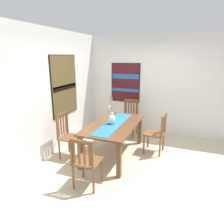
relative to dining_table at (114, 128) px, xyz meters
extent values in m
cube|color=beige|center=(-0.08, -0.50, -0.64)|extent=(6.40, 6.40, 0.03)
cube|color=silver|center=(-0.08, 1.36, 0.72)|extent=(6.40, 0.12, 2.70)
cube|color=silver|center=(1.78, -0.50, 0.72)|extent=(0.12, 6.40, 2.70)
cube|color=brown|center=(0.00, 0.00, 0.09)|extent=(1.75, 0.94, 0.03)
cube|color=brown|center=(-0.79, -0.39, -0.28)|extent=(0.08, 0.08, 0.70)
cube|color=brown|center=(0.79, -0.39, -0.28)|extent=(0.08, 0.08, 0.70)
cube|color=brown|center=(-0.79, 0.39, -0.28)|extent=(0.08, 0.08, 0.70)
cube|color=brown|center=(0.79, 0.39, -0.28)|extent=(0.08, 0.08, 0.70)
cube|color=#236B93|center=(0.00, 0.00, 0.11)|extent=(1.61, 0.36, 0.01)
ellipsoid|color=silver|center=(-0.05, 0.03, 0.21)|extent=(0.17, 0.14, 0.22)
cylinder|color=silver|center=(-0.05, 0.03, 0.33)|extent=(0.07, 0.07, 0.04)
cylinder|color=#997F5B|center=(-0.01, -0.03, 0.49)|extent=(0.07, 0.13, 0.28)
cylinder|color=#997F5B|center=(0.00, 0.04, 0.51)|extent=(0.10, 0.03, 0.32)
cylinder|color=#997F5B|center=(-0.12, 0.03, 0.55)|extent=(0.15, 0.01, 0.39)
cylinder|color=#997F5B|center=(-0.02, 0.05, 0.55)|extent=(0.07, 0.06, 0.40)
sphere|color=silver|center=(-0.04, 0.08, 0.48)|extent=(0.06, 0.06, 0.06)
cube|color=brown|center=(0.45, -0.81, -0.18)|extent=(0.45, 0.45, 0.03)
cylinder|color=brown|center=(0.28, -0.61, -0.41)|extent=(0.04, 0.04, 0.44)
cylinder|color=brown|center=(0.64, -0.64, -0.41)|extent=(0.04, 0.04, 0.44)
cylinder|color=brown|center=(0.25, -0.97, -0.41)|extent=(0.04, 0.04, 0.44)
cylinder|color=brown|center=(0.61, -1.00, -0.41)|extent=(0.04, 0.04, 0.44)
cube|color=brown|center=(0.25, -0.98, 0.06)|extent=(0.04, 0.04, 0.46)
cube|color=brown|center=(0.61, -1.01, 0.06)|extent=(0.04, 0.04, 0.46)
cube|color=brown|center=(0.43, -1.00, 0.26)|extent=(0.38, 0.06, 0.06)
cube|color=brown|center=(0.32, -0.99, 0.05)|extent=(0.04, 0.02, 0.37)
cube|color=brown|center=(0.43, -1.00, 0.05)|extent=(0.04, 0.02, 0.37)
cube|color=brown|center=(0.55, -1.00, 0.05)|extent=(0.04, 0.02, 0.37)
cube|color=brown|center=(-1.19, 0.03, -0.18)|extent=(0.44, 0.44, 0.03)
cylinder|color=brown|center=(-1.02, 0.21, -0.41)|extent=(0.04, 0.04, 0.44)
cylinder|color=brown|center=(-1.00, -0.15, -0.41)|extent=(0.04, 0.04, 0.44)
cylinder|color=brown|center=(-1.38, 0.20, -0.41)|extent=(0.04, 0.04, 0.44)
cylinder|color=brown|center=(-1.36, -0.16, -0.41)|extent=(0.04, 0.04, 0.44)
cube|color=brown|center=(-1.39, 0.20, 0.06)|extent=(0.04, 0.04, 0.44)
cube|color=brown|center=(-1.37, -0.16, 0.06)|extent=(0.04, 0.04, 0.44)
cube|color=brown|center=(-1.38, 0.02, 0.25)|extent=(0.05, 0.38, 0.06)
cube|color=brown|center=(-1.39, 0.15, 0.04)|extent=(0.02, 0.04, 0.35)
cube|color=brown|center=(-1.38, 0.06, 0.04)|extent=(0.02, 0.04, 0.35)
cube|color=brown|center=(-1.38, -0.03, 0.04)|extent=(0.02, 0.04, 0.35)
cube|color=brown|center=(-1.38, -0.12, 0.04)|extent=(0.02, 0.04, 0.35)
cube|color=brown|center=(1.24, 0.02, -0.18)|extent=(0.43, 0.43, 0.03)
cylinder|color=brown|center=(1.05, -0.15, -0.41)|extent=(0.04, 0.04, 0.44)
cylinder|color=brown|center=(1.06, 0.21, -0.41)|extent=(0.04, 0.04, 0.44)
cylinder|color=brown|center=(1.41, -0.16, -0.41)|extent=(0.04, 0.04, 0.44)
cylinder|color=brown|center=(1.42, 0.20, -0.41)|extent=(0.04, 0.04, 0.44)
cube|color=brown|center=(1.42, -0.16, 0.10)|extent=(0.04, 0.04, 0.52)
cube|color=brown|center=(1.43, 0.19, 0.10)|extent=(0.04, 0.04, 0.52)
cube|color=brown|center=(1.43, 0.02, 0.33)|extent=(0.04, 0.38, 0.06)
cube|color=brown|center=(1.42, -0.14, 0.08)|extent=(0.02, 0.04, 0.43)
cube|color=brown|center=(1.43, -0.06, 0.08)|extent=(0.02, 0.04, 0.43)
cube|color=brown|center=(1.43, 0.02, 0.08)|extent=(0.02, 0.04, 0.43)
cube|color=brown|center=(1.43, 0.09, 0.08)|extent=(0.02, 0.04, 0.43)
cube|color=brown|center=(1.43, 0.17, 0.08)|extent=(0.02, 0.04, 0.43)
cube|color=brown|center=(-0.42, 0.83, -0.18)|extent=(0.42, 0.42, 0.03)
cylinder|color=brown|center=(-0.24, 0.65, -0.41)|extent=(0.04, 0.04, 0.44)
cylinder|color=brown|center=(-0.60, 0.65, -0.41)|extent=(0.04, 0.04, 0.44)
cylinder|color=brown|center=(-0.24, 1.01, -0.41)|extent=(0.04, 0.04, 0.44)
cylinder|color=brown|center=(-0.60, 1.01, -0.41)|extent=(0.04, 0.04, 0.44)
cube|color=brown|center=(-0.24, 1.02, 0.09)|extent=(0.04, 0.04, 0.52)
cube|color=brown|center=(-0.60, 1.02, 0.09)|extent=(0.04, 0.04, 0.52)
cube|color=brown|center=(-0.42, 1.02, 0.32)|extent=(0.38, 0.03, 0.06)
cube|color=brown|center=(-0.28, 1.02, 0.08)|extent=(0.04, 0.02, 0.43)
cube|color=brown|center=(-0.38, 1.02, 0.08)|extent=(0.04, 0.02, 0.43)
cube|color=brown|center=(-0.47, 1.02, 0.08)|extent=(0.04, 0.02, 0.43)
cube|color=brown|center=(-0.56, 1.02, 0.08)|extent=(0.04, 0.02, 0.43)
cube|color=black|center=(0.15, 1.30, 0.84)|extent=(0.99, 0.04, 1.39)
cube|color=brown|center=(0.15, 1.28, 0.84)|extent=(0.96, 0.01, 1.36)
cube|color=black|center=(0.15, 1.28, 0.76)|extent=(0.93, 0.00, 0.05)
cube|color=black|center=(0.15, 1.28, 0.83)|extent=(0.93, 0.00, 0.05)
cube|color=black|center=(0.15, 1.28, 0.81)|extent=(0.93, 0.00, 0.09)
cube|color=black|center=(1.72, 0.28, 0.76)|extent=(0.04, 0.84, 1.11)
cube|color=#471419|center=(1.69, 0.28, 0.76)|extent=(0.01, 0.81, 1.08)
cube|color=#1E60A8|center=(1.69, 0.28, 0.98)|extent=(0.00, 0.78, 0.05)
cube|color=#1E60A8|center=(1.69, 0.28, 0.55)|extent=(0.00, 0.78, 0.09)
cube|color=#1E60A8|center=(1.69, 0.28, 0.91)|extent=(0.00, 0.78, 0.07)
camera|label=1|loc=(-3.87, -1.43, 1.52)|focal=32.46mm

